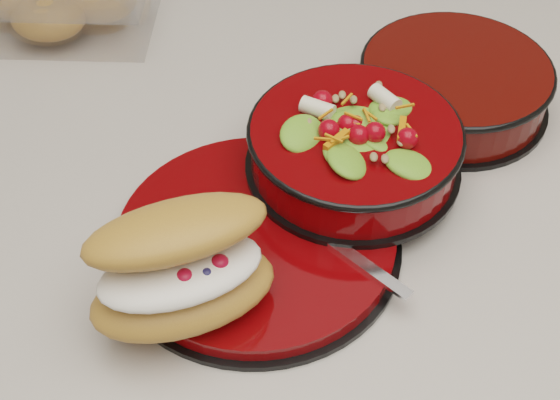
# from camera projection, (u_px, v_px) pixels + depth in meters

# --- Properties ---
(island_counter) EXTENTS (1.24, 0.74, 0.90)m
(island_counter) POSITION_uv_depth(u_px,v_px,m) (187.00, 390.00, 1.10)
(island_counter) COLOR silver
(island_counter) RESTS_ON ground
(dinner_plate) EXTENTS (0.26, 0.26, 0.02)m
(dinner_plate) POSITION_uv_depth(u_px,v_px,m) (257.00, 239.00, 0.69)
(dinner_plate) COLOR black
(dinner_plate) RESTS_ON island_counter
(salad_bowl) EXTENTS (0.20, 0.20, 0.09)m
(salad_bowl) POSITION_uv_depth(u_px,v_px,m) (355.00, 142.00, 0.72)
(salad_bowl) COLOR black
(salad_bowl) RESTS_ON dinner_plate
(croissant) EXTENTS (0.17, 0.15, 0.09)m
(croissant) POSITION_uv_depth(u_px,v_px,m) (182.00, 267.00, 0.60)
(croissant) COLOR #C0863A
(croissant) RESTS_ON dinner_plate
(fork) EXTENTS (0.13, 0.11, 0.00)m
(fork) POSITION_uv_depth(u_px,v_px,m) (334.00, 243.00, 0.67)
(fork) COLOR silver
(fork) RESTS_ON dinner_plate
(extra_bowl) EXTENTS (0.20, 0.20, 0.05)m
(extra_bowl) POSITION_uv_depth(u_px,v_px,m) (454.00, 84.00, 0.81)
(extra_bowl) COLOR black
(extra_bowl) RESTS_ON island_counter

